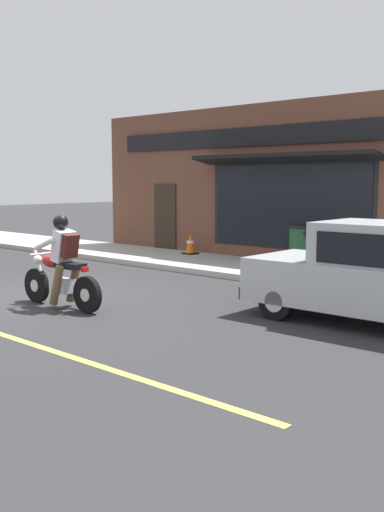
{
  "coord_description": "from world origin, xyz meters",
  "views": [
    {
      "loc": [
        -6.16,
        -9.69,
        2.18
      ],
      "look_at": [
        1.13,
        -3.09,
        0.95
      ],
      "focal_mm": 42.0,
      "sensor_mm": 36.0,
      "label": 1
    }
  ],
  "objects_px": {
    "car_hatchback": "(374,275)",
    "traffic_cone": "(190,244)",
    "trash_bin": "(300,245)",
    "motorcycle_with_rider": "(61,269)"
  },
  "relations": [
    {
      "from": "motorcycle_with_rider",
      "to": "traffic_cone",
      "type": "distance_m",
      "value": 6.92
    },
    {
      "from": "motorcycle_with_rider",
      "to": "trash_bin",
      "type": "relative_size",
      "value": 2.06
    },
    {
      "from": "car_hatchback",
      "to": "traffic_cone",
      "type": "bearing_deg",
      "value": 62.15
    },
    {
      "from": "motorcycle_with_rider",
      "to": "trash_bin",
      "type": "xyz_separation_m",
      "value": [
        6.47,
        -0.74,
        -0.04
      ]
    },
    {
      "from": "car_hatchback",
      "to": "trash_bin",
      "type": "distance_m",
      "value": 5.51
    },
    {
      "from": "motorcycle_with_rider",
      "to": "trash_bin",
      "type": "distance_m",
      "value": 6.52
    },
    {
      "from": "car_hatchback",
      "to": "traffic_cone",
      "type": "xyz_separation_m",
      "value": [
        3.86,
        7.3,
        -0.33
      ]
    },
    {
      "from": "motorcycle_with_rider",
      "to": "car_hatchback",
      "type": "xyz_separation_m",
      "value": [
        2.48,
        -4.53,
        0.09
      ]
    },
    {
      "from": "car_hatchback",
      "to": "traffic_cone",
      "type": "relative_size",
      "value": 6.35
    },
    {
      "from": "trash_bin",
      "to": "traffic_cone",
      "type": "height_order",
      "value": "trash_bin"
    }
  ]
}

